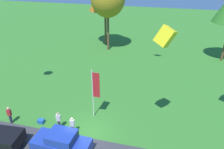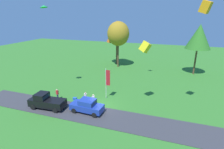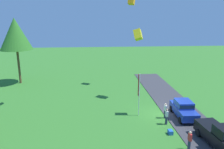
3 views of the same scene
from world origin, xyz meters
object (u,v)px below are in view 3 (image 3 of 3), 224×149
(car_pickup_mid_row, at_px, (221,136))
(person_on_lawn, at_px, (190,140))
(person_beside_suv, at_px, (165,111))
(kite_box_mid_center, at_px, (138,35))
(person_watching_sky, at_px, (167,116))
(cooler_box, at_px, (170,132))
(tree_far_left, at_px, (15,34))
(car_sedan_by_flagpole, at_px, (184,108))
(kite_box_trailing_tail, at_px, (132,0))
(flag_banner, at_px, (139,89))

(car_pickup_mid_row, height_order, person_on_lawn, car_pickup_mid_row)
(person_beside_suv, height_order, kite_box_mid_center, kite_box_mid_center)
(person_watching_sky, xyz_separation_m, cooler_box, (-1.96, 0.24, -0.68))
(tree_far_left, distance_m, kite_box_mid_center, 19.89)
(car_sedan_by_flagpole, height_order, kite_box_trailing_tail, kite_box_trailing_tail)
(person_beside_suv, relative_size, kite_box_trailing_tail, 1.39)
(person_on_lawn, relative_size, flag_banner, 0.35)
(tree_far_left, height_order, kite_box_trailing_tail, kite_box_trailing_tail)
(cooler_box, relative_size, kite_box_trailing_tail, 0.46)
(car_sedan_by_flagpole, bearing_deg, cooler_box, 142.45)
(tree_far_left, bearing_deg, kite_box_mid_center, -114.81)
(car_sedan_by_flagpole, xyz_separation_m, person_on_lawn, (-6.04, 1.98, -0.16))
(person_on_lawn, xyz_separation_m, person_beside_suv, (6.00, 0.07, 0.00))
(tree_far_left, bearing_deg, person_on_lawn, -136.35)
(person_watching_sky, distance_m, kite_box_trailing_tail, 18.88)
(kite_box_trailing_tail, bearing_deg, tree_far_left, 83.18)
(car_pickup_mid_row, bearing_deg, kite_box_mid_center, 20.76)
(car_pickup_mid_row, xyz_separation_m, flag_banner, (6.99, 5.58, 1.98))
(car_sedan_by_flagpole, relative_size, kite_box_trailing_tail, 3.64)
(person_on_lawn, relative_size, kite_box_mid_center, 1.36)
(car_sedan_by_flagpole, height_order, person_watching_sky, car_sedan_by_flagpole)
(person_on_lawn, xyz_separation_m, kite_box_trailing_tail, (18.82, 1.84, 12.31))
(tree_far_left, distance_m, flag_banner, 22.65)
(person_on_lawn, xyz_separation_m, kite_box_mid_center, (12.64, 1.97, 7.64))
(car_pickup_mid_row, relative_size, flag_banner, 1.05)
(person_beside_suv, relative_size, tree_far_left, 0.16)
(cooler_box, bearing_deg, car_pickup_mid_row, -125.83)
(flag_banner, height_order, kite_box_trailing_tail, kite_box_trailing_tail)
(car_sedan_by_flagpole, xyz_separation_m, cooler_box, (-3.42, 2.63, -0.84))
(flag_banner, xyz_separation_m, cooler_box, (-4.52, -2.17, -2.89))
(car_sedan_by_flagpole, xyz_separation_m, person_watching_sky, (-1.46, 2.39, -0.16))
(car_sedan_by_flagpole, bearing_deg, kite_box_mid_center, 30.87)
(car_sedan_by_flagpole, distance_m, tree_far_left, 27.53)
(car_sedan_by_flagpole, xyz_separation_m, flag_banner, (1.10, 4.80, 2.05))
(person_on_lawn, bearing_deg, cooler_box, 13.94)
(car_pickup_mid_row, xyz_separation_m, kite_box_mid_center, (12.49, 4.74, 7.41))
(car_sedan_by_flagpole, distance_m, flag_banner, 5.33)
(cooler_box, height_order, kite_box_mid_center, kite_box_mid_center)
(person_watching_sky, relative_size, tree_far_left, 0.16)
(tree_far_left, bearing_deg, kite_box_trailing_tail, -96.82)
(person_beside_suv, xyz_separation_m, tree_far_left, (14.99, 19.95, 7.24))
(car_sedan_by_flagpole, xyz_separation_m, tree_far_left, (14.95, 22.00, 7.08))
(person_watching_sky, xyz_separation_m, person_beside_suv, (1.42, -0.33, 0.00))
(car_pickup_mid_row, xyz_separation_m, kite_box_trailing_tail, (18.67, 4.61, 12.08))
(person_watching_sky, xyz_separation_m, tree_far_left, (16.41, 19.62, 7.24))
(car_pickup_mid_row, height_order, kite_box_mid_center, kite_box_mid_center)
(car_pickup_mid_row, relative_size, kite_box_mid_center, 4.08)
(flag_banner, xyz_separation_m, kite_box_trailing_tail, (11.68, -0.98, 10.10))
(kite_box_mid_center, bearing_deg, person_watching_sky, -169.04)
(person_on_lawn, relative_size, cooler_box, 3.05)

